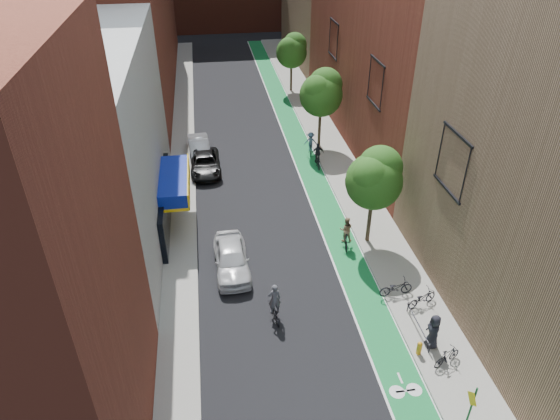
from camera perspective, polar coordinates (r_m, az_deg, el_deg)
name	(u,v)px	position (r m, az deg, el deg)	size (l,w,h in m)	color
ground	(313,384)	(23.82, 3.76, -19.23)	(160.00, 160.00, 0.00)	black
bike_lane	(296,138)	(45.02, 1.87, 8.24)	(2.00, 68.00, 0.01)	#157732
sidewalk_left	(183,145)	(44.39, -11.04, 7.35)	(2.00, 68.00, 0.15)	gray
sidewalk_right	(324,135)	(45.48, 5.01, 8.49)	(3.00, 68.00, 0.15)	gray
building_left_white	(85,146)	(31.80, -21.43, 6.85)	(8.00, 20.00, 12.00)	silver
building_right_mid_red	(398,4)	(43.84, 13.31, 21.89)	(8.00, 28.00, 22.00)	maroon
tree_near	(375,177)	(29.54, 10.80, 3.71)	(3.40, 3.36, 6.42)	#332619
tree_mid	(322,92)	(41.71, 4.78, 13.34)	(3.55, 3.53, 6.74)	#332619
tree_far	(292,50)	(54.92, 1.36, 17.82)	(3.30, 3.25, 6.21)	#332619
sign_pole	(470,410)	(21.99, 20.86, -20.60)	(0.13, 0.71, 3.00)	#194C26
parked_car_white	(231,258)	(29.01, -5.57, -5.52)	(1.94, 4.83, 1.64)	silver
parked_car_black	(205,163)	(39.52, -8.54, 5.29)	(2.31, 5.01, 1.39)	black
parked_car_silver	(199,148)	(41.93, -9.22, 7.02)	(1.62, 4.66, 1.53)	#969A9E
cyclist_lead	(275,307)	(25.98, -0.61, -11.03)	(0.75, 1.72, 2.18)	black
cyclist_lane_near	(346,235)	(30.97, 7.53, -2.81)	(0.92, 1.90, 2.03)	black
cyclist_lane_mid	(318,158)	(39.90, 4.34, 5.93)	(0.98, 1.75, 2.00)	black
cyclist_lane_far	(311,145)	(41.76, 3.52, 7.47)	(1.14, 1.57, 1.96)	black
parked_bike_near	(422,298)	(27.68, 15.92, -9.65)	(0.63, 1.82, 0.96)	black
parked_bike_mid	(447,356)	(25.16, 18.56, -15.58)	(0.44, 1.57, 0.95)	black
parked_bike_far	(396,288)	(27.94, 13.11, -8.63)	(0.66, 1.89, 0.99)	black
pedestrian	(433,331)	(25.41, 17.13, -13.10)	(0.92, 0.60, 1.89)	black
fire_hydrant	(419,348)	(25.28, 15.64, -14.90)	(0.26, 0.26, 0.74)	orange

